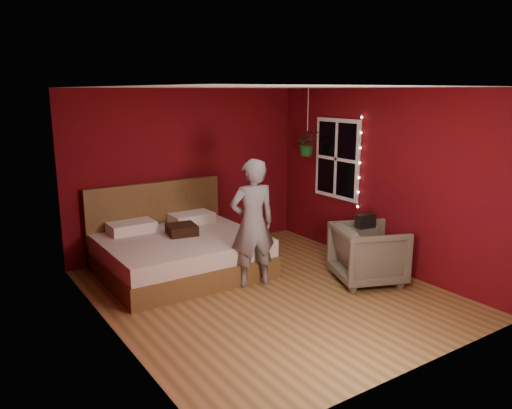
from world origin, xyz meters
name	(u,v)px	position (x,y,z in m)	size (l,w,h in m)	color
floor	(268,293)	(0.00, 0.00, 0.00)	(4.50, 4.50, 0.00)	olive
room_walls	(269,164)	(0.00, 0.00, 1.68)	(4.04, 4.54, 2.62)	#600A0A
window	(337,159)	(1.97, 0.90, 1.50)	(0.05, 0.97, 1.27)	white
fairy_lights	(360,163)	(1.94, 0.37, 1.50)	(0.04, 0.04, 1.45)	silver
bed	(178,251)	(-0.62, 1.38, 0.31)	(2.16, 1.84, 1.19)	brown
person	(253,223)	(-0.01, 0.34, 0.86)	(0.62, 0.41, 1.71)	slate
armchair	(368,254)	(1.36, -0.44, 0.40)	(0.85, 0.88, 0.80)	#666150
handbag	(365,221)	(1.22, -0.48, 0.89)	(0.25, 0.13, 0.18)	black
throw_pillow	(182,230)	(-0.54, 1.38, 0.61)	(0.40, 0.40, 0.14)	black
hanging_plant	(307,143)	(1.71, 1.34, 1.72)	(0.44, 0.41, 1.08)	silver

